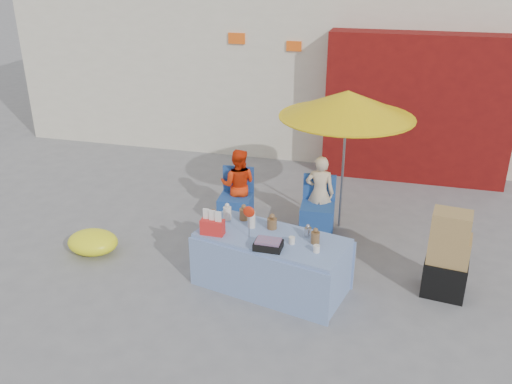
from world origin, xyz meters
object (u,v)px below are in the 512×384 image
(market_table, at_px, (271,261))
(vendor_beige, at_px, (320,193))
(chair_right, at_px, (317,217))
(box_stack, at_px, (447,257))
(umbrella, at_px, (347,105))
(vendor_orange, at_px, (238,185))
(chair_left, at_px, (236,207))

(market_table, xyz_separation_m, vendor_beige, (0.32, 1.70, 0.22))
(market_table, xyz_separation_m, chair_right, (0.32, 1.57, -0.11))
(vendor_beige, xyz_separation_m, box_stack, (1.73, -1.31, -0.07))
(market_table, relative_size, chair_right, 2.33)
(market_table, relative_size, umbrella, 0.95)
(market_table, distance_m, vendor_orange, 1.95)
(chair_right, distance_m, umbrella, 1.69)
(market_table, distance_m, box_stack, 2.10)
(market_table, relative_size, vendor_beige, 1.71)
(chair_right, relative_size, vendor_orange, 0.74)
(chair_left, distance_m, vendor_orange, 0.34)
(chair_left, xyz_separation_m, umbrella, (1.55, 0.28, 1.64))
(chair_left, bearing_deg, umbrella, 6.33)
(box_stack, bearing_deg, chair_right, 145.84)
(box_stack, bearing_deg, chair_left, 158.48)
(market_table, height_order, vendor_beige, vendor_beige)
(market_table, xyz_separation_m, umbrella, (0.62, 1.85, 1.53))
(vendor_orange, distance_m, box_stack, 3.26)
(chair_left, height_order, vendor_beige, vendor_beige)
(market_table, relative_size, chair_left, 2.33)
(chair_left, relative_size, vendor_orange, 0.74)
(vendor_orange, bearing_deg, umbrella, -178.52)
(vendor_beige, distance_m, box_stack, 2.17)
(market_table, distance_m, chair_right, 1.60)
(box_stack, bearing_deg, vendor_beige, 142.89)
(market_table, distance_m, umbrella, 2.48)
(market_table, bearing_deg, chair_left, 133.77)
(chair_left, distance_m, umbrella, 2.27)
(chair_left, xyz_separation_m, chair_right, (1.25, 0.00, 0.00))
(chair_left, relative_size, umbrella, 0.41)
(chair_right, distance_m, box_stack, 2.11)
(chair_right, xyz_separation_m, box_stack, (1.73, -1.18, 0.25))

